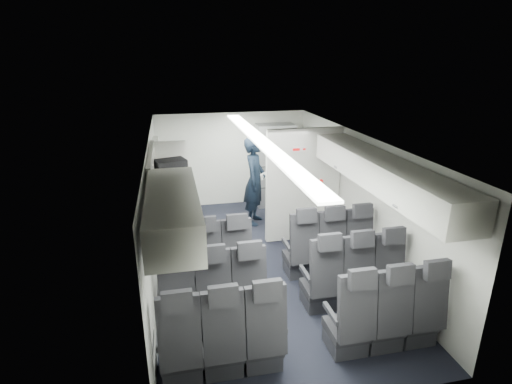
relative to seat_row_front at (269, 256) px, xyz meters
name	(u,v)px	position (x,y,z in m)	size (l,w,h in m)	color
cabin_shell	(261,201)	(0.00, 0.53, 0.72)	(3.41, 6.01, 2.16)	black
seat_row_front	(269,256)	(0.00, 0.00, 0.00)	(3.33, 0.56, 1.24)	#242326
seat_row_mid	(285,288)	(0.00, -0.90, 0.00)	(3.33, 0.56, 1.24)	#242326
seat_row_rear	(307,331)	(0.00, -1.80, 0.00)	(3.33, 0.56, 1.24)	#242326
overhead_bin_left_rear	(173,211)	(-1.40, -1.47, 1.46)	(0.53, 1.80, 0.40)	white
overhead_bin_left_front_open	(168,175)	(-1.44, 0.28, 1.33)	(0.64, 1.70, 0.72)	#9E9E93
overhead_bin_right_rear	(417,192)	(1.40, -1.47, 1.46)	(0.53, 1.80, 0.40)	white
overhead_bin_right_front	(352,156)	(1.40, 0.28, 1.46)	(0.53, 1.70, 0.40)	white
bulkhead_partition	(303,185)	(0.98, 1.33, 0.67)	(1.40, 0.15, 2.13)	silver
galley_unit	(275,165)	(0.95, 3.25, 0.55)	(0.85, 0.52, 1.90)	#939399
boarding_door	(159,188)	(-1.64, 2.09, 0.55)	(0.12, 1.27, 1.86)	silver
flight_attendant	(255,181)	(0.27, 2.28, 0.51)	(0.67, 0.44, 1.82)	black
carry_on_bag	(171,168)	(-1.39, 0.51, 1.37)	(0.44, 0.31, 0.26)	black
papers	(264,176)	(0.46, 2.23, 0.63)	(0.19, 0.02, 0.13)	white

